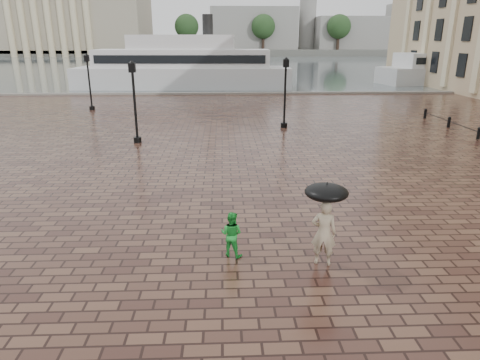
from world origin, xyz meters
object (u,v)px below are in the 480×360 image
object	(u,v)px
adult_pedestrian	(324,233)
street_lamps	(165,90)
child_pedestrian	(231,234)
ferry_far	(462,66)
ferry_near	(183,67)

from	to	relation	value
adult_pedestrian	street_lamps	bearing A→B (deg)	-55.95
adult_pedestrian	child_pedestrian	distance (m)	2.45
adult_pedestrian	child_pedestrian	bearing A→B (deg)	2.70
street_lamps	ferry_far	size ratio (longest dim) A/B	0.68
street_lamps	adult_pedestrian	xyz separation A→B (m)	(6.49, -19.58, -1.44)
street_lamps	child_pedestrian	distance (m)	19.54
ferry_far	street_lamps	bearing A→B (deg)	-152.51
child_pedestrian	ferry_near	size ratio (longest dim) A/B	0.05
child_pedestrian	ferry_far	distance (m)	56.32
adult_pedestrian	ferry_far	distance (m)	55.48
street_lamps	child_pedestrian	size ratio (longest dim) A/B	12.16
child_pedestrian	street_lamps	bearing A→B (deg)	-53.62
child_pedestrian	ferry_near	distance (m)	42.24
street_lamps	child_pedestrian	xyz separation A→B (m)	(4.11, -19.03, -1.69)
adult_pedestrian	child_pedestrian	size ratio (longest dim) A/B	1.40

